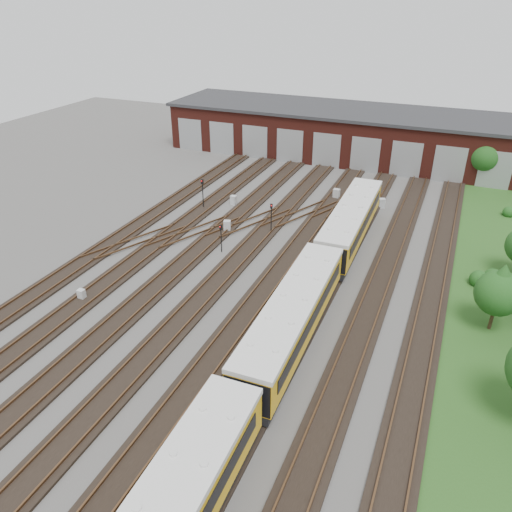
% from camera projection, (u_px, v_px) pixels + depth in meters
% --- Properties ---
extents(ground, '(120.00, 120.00, 0.00)m').
position_uv_depth(ground, '(225.00, 306.00, 36.95)').
color(ground, '#43413E').
rests_on(ground, ground).
extents(track_network, '(30.40, 70.00, 0.33)m').
position_uv_depth(track_network, '(226.00, 300.00, 37.44)').
color(track_network, black).
rests_on(track_network, ground).
extents(maintenance_shed, '(51.00, 12.50, 6.35)m').
position_uv_depth(maintenance_shed, '(353.00, 133.00, 67.78)').
color(maintenance_shed, '#4F1A13').
rests_on(maintenance_shed, ground).
extents(grass_verge, '(8.00, 55.00, 0.05)m').
position_uv_depth(grass_verge, '(502.00, 292.00, 38.55)').
color(grass_verge, '#234918').
rests_on(grass_verge, ground).
extents(metro_train, '(3.08, 47.52, 3.20)m').
position_uv_depth(metro_train, '(293.00, 318.00, 32.25)').
color(metro_train, black).
rests_on(metro_train, ground).
extents(signal_mast_0, '(0.29, 0.27, 3.25)m').
position_uv_depth(signal_mast_0, '(203.00, 190.00, 52.09)').
color(signal_mast_0, black).
rests_on(signal_mast_0, ground).
extents(signal_mast_1, '(0.25, 0.24, 2.65)m').
position_uv_depth(signal_mast_1, '(221.00, 235.00, 43.59)').
color(signal_mast_1, black).
rests_on(signal_mast_1, ground).
extents(signal_mast_2, '(0.23, 0.21, 2.51)m').
position_uv_depth(signal_mast_2, '(319.00, 241.00, 42.74)').
color(signal_mast_2, black).
rests_on(signal_mast_2, ground).
extents(signal_mast_3, '(0.27, 0.26, 3.07)m').
position_uv_depth(signal_mast_3, '(271.00, 215.00, 46.74)').
color(signal_mast_3, black).
rests_on(signal_mast_3, ground).
extents(relay_cabinet_0, '(0.53, 0.44, 0.87)m').
position_uv_depth(relay_cabinet_0, '(82.00, 295.00, 37.48)').
color(relay_cabinet_0, '#B8BCBE').
rests_on(relay_cabinet_0, ground).
extents(relay_cabinet_1, '(0.67, 0.58, 1.01)m').
position_uv_depth(relay_cabinet_1, '(234.00, 200.00, 53.78)').
color(relay_cabinet_1, '#B8BCBE').
rests_on(relay_cabinet_1, ground).
extents(relay_cabinet_2, '(0.79, 0.73, 1.09)m').
position_uv_depth(relay_cabinet_2, '(227.00, 226.00, 47.93)').
color(relay_cabinet_2, '#B8BCBE').
rests_on(relay_cabinet_2, ground).
extents(relay_cabinet_3, '(0.72, 0.62, 1.12)m').
position_uv_depth(relay_cabinet_3, '(336.00, 194.00, 55.24)').
color(relay_cabinet_3, '#B8BCBE').
rests_on(relay_cabinet_3, ground).
extents(relay_cabinet_4, '(0.78, 0.72, 1.04)m').
position_uv_depth(relay_cabinet_4, '(382.00, 203.00, 52.98)').
color(relay_cabinet_4, '#B8BCBE').
rests_on(relay_cabinet_4, ground).
extents(tree_0, '(3.57, 3.57, 5.92)m').
position_uv_depth(tree_0, '(486.00, 153.00, 57.77)').
color(tree_0, '#302415').
rests_on(tree_0, ground).
extents(tree_3, '(3.11, 3.11, 5.15)m').
position_uv_depth(tree_3, '(500.00, 288.00, 32.88)').
color(tree_3, '#302415').
rests_on(tree_3, ground).
extents(bush_0, '(1.44, 1.44, 1.44)m').
position_uv_depth(bush_0, '(479.00, 277.00, 39.20)').
color(bush_0, '#144112').
rests_on(bush_0, ground).
extents(bush_1, '(1.55, 1.55, 1.55)m').
position_uv_depth(bush_1, '(494.00, 276.00, 39.28)').
color(bush_1, '#144112').
rests_on(bush_1, ground).
extents(bush_2, '(1.21, 1.21, 1.21)m').
position_uv_depth(bush_2, '(509.00, 211.00, 51.02)').
color(bush_2, '#144112').
rests_on(bush_2, ground).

